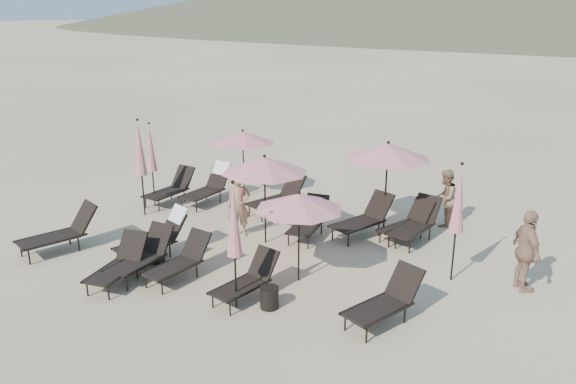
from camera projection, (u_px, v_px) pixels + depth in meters
The scene contains 28 objects.
ground at pixel (218, 291), 11.50m from camera, with size 800.00×800.00×0.00m, color #D6BA8C.
lounger_0 at pixel (61, 231), 13.29m from camera, with size 1.21×1.95×1.05m.
lounger_1 at pixel (157, 235), 13.00m from camera, with size 1.11×1.84×1.08m.
lounger_2 at pixel (142, 255), 12.12m from camera, with size 0.70×1.68×0.95m.
lounger_3 at pixel (180, 260), 11.91m from camera, with size 0.74×1.62×0.90m.
lounger_4 at pixel (247, 279), 11.09m from camera, with size 0.81×1.59×0.88m.
lounger_5 at pixel (386, 300), 10.21m from camera, with size 1.14×1.76×0.95m.
lounger_6 at pixel (171, 188), 16.74m from camera, with size 0.70×1.72×0.98m.
lounger_7 at pixel (209, 185), 16.73m from camera, with size 0.70×1.81×1.12m.
lounger_8 at pixel (278, 196), 15.88m from camera, with size 1.18×1.90×1.02m.
lounger_9 at pixel (309, 220), 14.17m from camera, with size 0.86×1.70×0.93m.
lounger_10 at pixel (364, 218), 14.23m from camera, with size 1.22×1.89×1.02m.
lounger_11 at pixel (408, 223), 14.05m from camera, with size 1.08×1.68×0.91m.
lounger_12 at pixel (119, 263), 11.75m from camera, with size 0.94×1.70×0.92m.
lounger_13 at pixel (416, 222), 13.92m from camera, with size 0.90×1.83×1.01m.
umbrella_open_0 at pixel (265, 165), 13.32m from camera, with size 2.09×2.09×2.25m.
umbrella_open_1 at pixel (299, 202), 11.41m from camera, with size 1.86×1.86×2.00m.
umbrella_open_2 at pixel (243, 137), 16.86m from camera, with size 1.97×1.97×2.12m.
umbrella_open_3 at pixel (388, 151), 14.13m from camera, with size 2.21×2.21×2.38m.
umbrella_closed_0 at pixel (234, 221), 10.31m from camera, with size 0.30×0.30×2.57m.
umbrella_closed_1 at pixel (459, 199), 11.42m from camera, with size 0.30×0.30×2.60m.
umbrella_closed_2 at pixel (151, 148), 16.06m from camera, with size 0.29×0.29×2.50m.
umbrella_closed_3 at pixel (140, 149), 15.25m from camera, with size 0.32×0.32×2.75m.
side_table_0 at pixel (157, 254), 12.76m from camera, with size 0.36×0.36×0.42m, color black.
side_table_1 at pixel (269, 298), 10.78m from camera, with size 0.37×0.37×0.43m, color black.
beachgoer_a at pixel (239, 206), 14.08m from camera, with size 0.60×0.39×1.63m, color #9F7656.
beachgoer_b at pixel (445, 198), 14.84m from camera, with size 0.75×0.58×1.54m, color #A07752.
beachgoer_c at pixel (526, 251), 11.29m from camera, with size 1.01×0.42×1.72m, color tan.
Camera 1 is at (6.55, -8.12, 5.43)m, focal length 35.00 mm.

